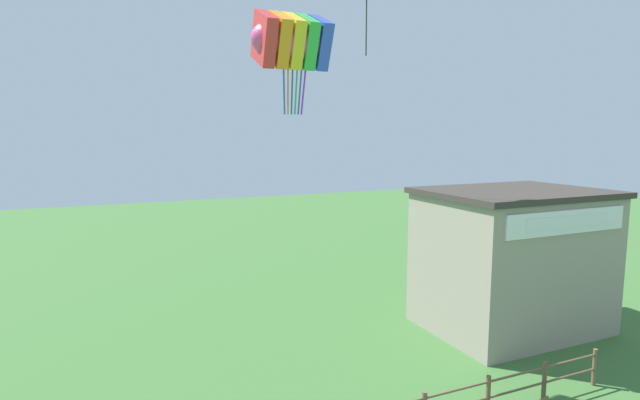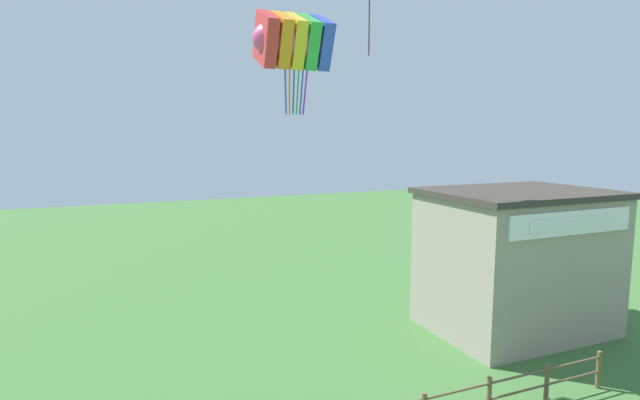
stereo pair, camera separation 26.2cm
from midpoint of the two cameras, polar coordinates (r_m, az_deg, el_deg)
seaside_building at (r=22.69m, az=21.83°, el=-6.36°), size 7.31×5.46×5.93m
kite_rainbow_parafoil at (r=16.85m, az=-2.62°, el=17.73°), size 2.70×1.98×3.33m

